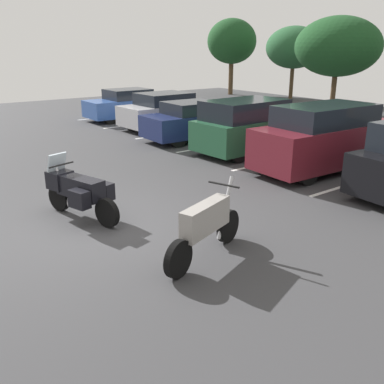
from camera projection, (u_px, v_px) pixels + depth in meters
ground at (96, 226)px, 8.95m from camera, size 44.00×44.00×0.10m
motorcycle_touring at (78, 190)px, 9.06m from camera, size 2.12×1.06×1.33m
motorcycle_second at (206, 226)px, 7.32m from camera, size 0.91×2.14×1.28m
parking_stripes at (286, 159)px, 14.06m from camera, size 23.12×4.76×0.01m
car_blue at (131, 105)px, 21.52m from camera, size 1.76×4.61×1.49m
car_silver at (168, 111)px, 19.11m from camera, size 2.03×4.44×1.57m
car_navy at (199, 121)px, 16.85m from camera, size 1.90×4.65×1.49m
car_green at (250, 126)px, 14.70m from camera, size 2.01×4.30×1.81m
car_maroon at (327, 138)px, 12.57m from camera, size 1.98×4.95×1.93m
tree_far_left at (338, 47)px, 22.53m from camera, size 4.48×4.48×5.03m
tree_left at (232, 41)px, 31.60m from camera, size 3.61×3.61×5.46m
tree_right at (294, 48)px, 28.67m from camera, size 3.74×3.74×4.80m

